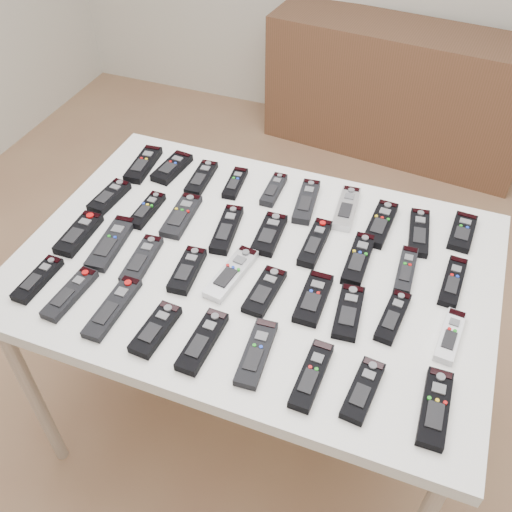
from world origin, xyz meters
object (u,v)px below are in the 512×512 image
(remote_8, at_px, (419,232))
(remote_23, at_px, (231,273))
(remote_13, at_px, (227,229))
(sideboard, at_px, (397,92))
(remote_19, at_px, (79,234))
(remote_34, at_px, (256,353))
(remote_3, at_px, (235,183))
(remote_21, at_px, (142,259))
(remote_2, at_px, (201,178))
(remote_37, at_px, (435,408))
(remote_6, at_px, (346,208))
(remote_20, at_px, (111,243))
(remote_9, at_px, (462,232))
(remote_12, at_px, (181,216))
(remote_28, at_px, (450,336))
(remote_25, at_px, (313,298))
(remote_17, at_px, (406,270))
(remote_27, at_px, (393,317))
(remote_30, at_px, (70,294))
(remote_11, at_px, (147,210))
(remote_29, at_px, (38,279))
(remote_7, at_px, (381,224))
(remote_24, at_px, (265,291))
(remote_33, at_px, (202,341))
(remote_0, at_px, (143,164))
(table, at_px, (256,276))
(remote_16, at_px, (358,259))
(remote_36, at_px, (363,390))
(remote_22, at_px, (187,270))
(remote_1, at_px, (172,168))
(remote_5, at_px, (306,201))
(remote_4, at_px, (274,190))
(remote_10, at_px, (109,197))
(remote_14, at_px, (269,234))
(remote_31, at_px, (113,308))
(remote_15, at_px, (315,243))
(remote_26, at_px, (349,312))
(remote_18, at_px, (453,281))

(remote_8, height_order, remote_23, same)
(remote_13, bearing_deg, sideboard, 75.63)
(remote_19, distance_m, remote_34, 0.64)
(remote_3, xyz_separation_m, remote_21, (-0.10, -0.40, 0.00))
(remote_2, bearing_deg, sideboard, 72.92)
(remote_37, bearing_deg, remote_8, 101.73)
(remote_6, bearing_deg, remote_20, -150.42)
(sideboard, distance_m, remote_9, 1.70)
(remote_12, distance_m, remote_28, 0.80)
(remote_25, bearing_deg, remote_17, 41.63)
(remote_3, xyz_separation_m, remote_27, (0.56, -0.36, 0.00))
(remote_19, xyz_separation_m, remote_23, (0.46, 0.01, -0.00))
(remote_2, xyz_separation_m, remote_30, (-0.10, -0.56, 0.00))
(remote_11, relative_size, remote_29, 0.97)
(remote_7, height_order, remote_34, remote_7)
(remote_24, height_order, remote_33, remote_33)
(remote_0, xyz_separation_m, remote_2, (0.20, 0.00, -0.00))
(table, bearing_deg, remote_7, 42.57)
(remote_2, bearing_deg, remote_28, -27.81)
(remote_16, bearing_deg, sideboard, 94.85)
(remote_25, bearing_deg, remote_27, 2.86)
(remote_24, relative_size, remote_25, 0.96)
(remote_8, xyz_separation_m, remote_24, (-0.33, -0.36, -0.00))
(remote_9, height_order, remote_37, remote_37)
(remote_37, bearing_deg, remote_12, 153.32)
(remote_0, distance_m, remote_16, 0.77)
(remote_34, relative_size, remote_36, 1.15)
(remote_29, height_order, remote_37, remote_37)
(remote_22, bearing_deg, remote_1, 116.52)
(remote_7, xyz_separation_m, remote_33, (-0.30, -0.56, 0.00))
(remote_28, bearing_deg, remote_5, 147.19)
(remote_4, bearing_deg, remote_10, -156.22)
(sideboard, height_order, remote_22, remote_22)
(remote_5, height_order, remote_8, remote_5)
(remote_10, height_order, remote_25, remote_10)
(remote_7, height_order, remote_14, remote_7)
(remote_1, xyz_separation_m, remote_31, (0.13, -0.58, -0.00))
(remote_0, relative_size, remote_34, 0.99)
(remote_4, height_order, remote_15, remote_15)
(remote_15, xyz_separation_m, remote_37, (0.38, -0.40, -0.00))
(remote_15, xyz_separation_m, remote_22, (-0.28, -0.22, -0.00))
(remote_26, bearing_deg, remote_0, 149.01)
(remote_15, xyz_separation_m, remote_29, (-0.63, -0.39, -0.00))
(sideboard, bearing_deg, remote_36, -77.28)
(remote_12, bearing_deg, remote_34, -48.98)
(remote_8, xyz_separation_m, remote_23, (-0.43, -0.33, 0.00))
(remote_18, distance_m, remote_20, 0.91)
(remote_27, bearing_deg, remote_12, 172.22)
(remote_13, relative_size, remote_15, 1.04)
(remote_3, xyz_separation_m, remote_10, (-0.32, -0.20, 0.00))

